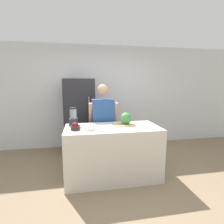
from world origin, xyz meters
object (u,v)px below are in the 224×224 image
Objects in this scene: refrigerator at (80,116)px; person at (103,124)px; bowl_cherries at (75,127)px; blender at (73,118)px; watermelon at (126,118)px; bowl_cream at (90,128)px.

person is (0.46, -0.76, -0.05)m from refrigerator.
blender is (-0.04, 0.33, 0.09)m from bowl_cherries.
watermelon is 1.40× the size of bowl_cherries.
watermelon is (0.82, -1.22, 0.15)m from refrigerator.
bowl_cherries is 0.23m from bowl_cream.
blender is (-0.92, 0.11, 0.02)m from watermelon.
blender reaches higher than bowl_cream.
watermelon is at bearing -51.86° from person.
person reaches higher than bowl_cherries.
refrigerator is 1.44m from bowl_cherries.
person reaches higher than bowl_cream.
person is at bearing 67.11° from bowl_cream.
refrigerator is 1.08× the size of person.
person is 0.70m from blender.
bowl_cream is at bearing -10.78° from bowl_cherries.
blender is at bearing 125.50° from bowl_cream.
refrigerator reaches higher than blender.
person is 9.51× the size of bowl_cream.
bowl_cream is at bearing -112.89° from person.
watermelon is 1.21× the size of bowl_cream.
person is 0.61m from watermelon.
refrigerator is 0.89m from person.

